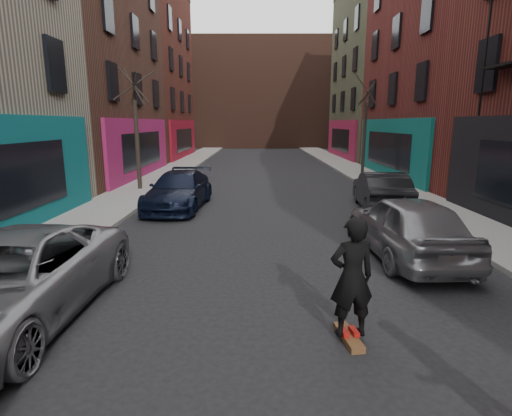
{
  "coord_description": "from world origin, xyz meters",
  "views": [
    {
      "loc": [
        -0.47,
        -1.23,
        3.26
      ],
      "look_at": [
        -0.49,
        6.56,
        1.6
      ],
      "focal_mm": 28.0,
      "sensor_mm": 36.0,
      "label": 1
    }
  ],
  "objects_px": {
    "parked_left_far": "(9,280)",
    "parked_left_end": "(179,190)",
    "parked_right_far": "(406,226)",
    "tree_right_far": "(365,118)",
    "parked_right_end": "(381,191)",
    "skateboarder": "(352,277)",
    "tree_left_far": "(136,120)",
    "skateboard": "(349,337)"
  },
  "relations": [
    {
      "from": "parked_left_far",
      "to": "parked_left_end",
      "type": "height_order",
      "value": "parked_left_far"
    },
    {
      "from": "parked_right_far",
      "to": "tree_right_far",
      "type": "bearing_deg",
      "value": -103.32
    },
    {
      "from": "parked_left_end",
      "to": "parked_right_end",
      "type": "relative_size",
      "value": 1.1
    },
    {
      "from": "tree_right_far",
      "to": "skateboarder",
      "type": "relative_size",
      "value": 3.68
    },
    {
      "from": "tree_left_far",
      "to": "skateboard",
      "type": "bearing_deg",
      "value": -62.42
    },
    {
      "from": "tree_left_far",
      "to": "tree_right_far",
      "type": "relative_size",
      "value": 0.96
    },
    {
      "from": "parked_right_far",
      "to": "parked_left_end",
      "type": "bearing_deg",
      "value": -43.18
    },
    {
      "from": "parked_left_far",
      "to": "skateboarder",
      "type": "height_order",
      "value": "skateboarder"
    },
    {
      "from": "tree_left_far",
      "to": "parked_left_far",
      "type": "distance_m",
      "value": 13.42
    },
    {
      "from": "tree_right_far",
      "to": "skateboard",
      "type": "xyz_separation_m",
      "value": [
        -5.26,
        -19.66,
        -3.48
      ]
    },
    {
      "from": "parked_left_far",
      "to": "parked_right_far",
      "type": "height_order",
      "value": "parked_right_far"
    },
    {
      "from": "parked_right_far",
      "to": "parked_right_end",
      "type": "height_order",
      "value": "parked_right_far"
    },
    {
      "from": "tree_left_far",
      "to": "parked_right_end",
      "type": "distance_m",
      "value": 11.58
    },
    {
      "from": "parked_left_far",
      "to": "skateboard",
      "type": "xyz_separation_m",
      "value": [
        5.49,
        -0.6,
        -0.68
      ]
    },
    {
      "from": "parked_left_end",
      "to": "parked_left_far",
      "type": "bearing_deg",
      "value": -93.08
    },
    {
      "from": "tree_left_far",
      "to": "parked_left_far",
      "type": "xyz_separation_m",
      "value": [
        1.64,
        -13.06,
        -2.65
      ]
    },
    {
      "from": "tree_right_far",
      "to": "skateboarder",
      "type": "distance_m",
      "value": 20.51
    },
    {
      "from": "parked_left_far",
      "to": "parked_right_far",
      "type": "distance_m",
      "value": 8.44
    },
    {
      "from": "parked_right_far",
      "to": "skateboarder",
      "type": "xyz_separation_m",
      "value": [
        -2.26,
        -3.93,
        0.23
      ]
    },
    {
      "from": "parked_left_end",
      "to": "parked_right_far",
      "type": "height_order",
      "value": "parked_right_far"
    },
    {
      "from": "tree_right_far",
      "to": "parked_right_far",
      "type": "xyz_separation_m",
      "value": [
        -3.0,
        -15.73,
        -2.74
      ]
    },
    {
      "from": "parked_left_far",
      "to": "skateboarder",
      "type": "xyz_separation_m",
      "value": [
        5.49,
        -0.6,
        0.29
      ]
    },
    {
      "from": "tree_left_far",
      "to": "skateboard",
      "type": "height_order",
      "value": "tree_left_far"
    },
    {
      "from": "skateboard",
      "to": "skateboarder",
      "type": "height_order",
      "value": "skateboarder"
    },
    {
      "from": "tree_right_far",
      "to": "parked_left_far",
      "type": "distance_m",
      "value": 22.06
    },
    {
      "from": "parked_right_end",
      "to": "skateboard",
      "type": "xyz_separation_m",
      "value": [
        -3.31,
        -9.42,
        -0.68
      ]
    },
    {
      "from": "tree_left_far",
      "to": "parked_right_end",
      "type": "relative_size",
      "value": 1.46
    },
    {
      "from": "parked_right_end",
      "to": "tree_right_far",
      "type": "bearing_deg",
      "value": -94.85
    },
    {
      "from": "parked_left_far",
      "to": "parked_right_end",
      "type": "bearing_deg",
      "value": 46.55
    },
    {
      "from": "tree_left_far",
      "to": "parked_left_end",
      "type": "height_order",
      "value": "tree_left_far"
    },
    {
      "from": "parked_left_far",
      "to": "parked_right_end",
      "type": "xyz_separation_m",
      "value": [
        8.8,
        8.82,
        0.0
      ]
    },
    {
      "from": "tree_left_far",
      "to": "skateboarder",
      "type": "bearing_deg",
      "value": -62.42
    },
    {
      "from": "tree_left_far",
      "to": "parked_right_far",
      "type": "distance_m",
      "value": 13.78
    },
    {
      "from": "tree_right_far",
      "to": "skateboard",
      "type": "bearing_deg",
      "value": -104.99
    },
    {
      "from": "parked_left_end",
      "to": "tree_left_far",
      "type": "bearing_deg",
      "value": 127.65
    },
    {
      "from": "parked_left_end",
      "to": "skateboard",
      "type": "distance_m",
      "value": 10.68
    },
    {
      "from": "parked_right_end",
      "to": "skateboarder",
      "type": "height_order",
      "value": "skateboarder"
    },
    {
      "from": "parked_right_far",
      "to": "skateboard",
      "type": "height_order",
      "value": "parked_right_far"
    },
    {
      "from": "tree_left_far",
      "to": "parked_right_far",
      "type": "bearing_deg",
      "value": -45.99
    },
    {
      "from": "skateboard",
      "to": "skateboarder",
      "type": "xyz_separation_m",
      "value": [
        0.0,
        0.0,
        0.97
      ]
    },
    {
      "from": "parked_right_end",
      "to": "skateboard",
      "type": "relative_size",
      "value": 5.56
    },
    {
      "from": "parked_right_end",
      "to": "skateboarder",
      "type": "distance_m",
      "value": 9.99
    }
  ]
}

